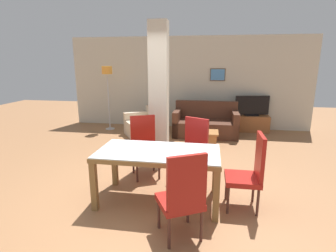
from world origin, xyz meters
The scene contains 15 objects.
ground_plane centered at (0.00, 0.00, 0.00)m, with size 18.00×18.00×0.00m, color #956540.
back_wall centered at (0.00, 4.56, 1.35)m, with size 7.20×0.09×2.70m.
divider_pillar centered at (-0.29, 1.52, 1.35)m, with size 0.35×0.29×2.70m.
dining_table centered at (0.00, 0.00, 0.61)m, with size 1.71×0.88×0.76m.
dining_chair_far_left centered at (-0.42, 0.86, 0.55)m, with size 0.62×0.62×1.05m.
dining_chair_head_right centered at (1.25, 0.00, 0.55)m, with size 0.46×0.46×1.05m.
dining_chair_near_right centered at (0.43, -0.81, 0.55)m, with size 0.62×0.62×1.05m.
dining_chair_far_right centered at (0.43, 0.81, 0.55)m, with size 0.62×0.62×1.05m.
sofa centered at (0.59, 3.63, 0.31)m, with size 1.71×0.88×0.91m.
armchair centered at (-1.05, 3.33, 0.27)m, with size 1.19×1.20×0.76m.
coffee_table centered at (0.58, 2.58, 0.20)m, with size 0.64×0.50×0.38m.
bottle centered at (0.54, 2.50, 0.47)m, with size 0.08×0.08×0.23m.
tv_stand centered at (1.88, 4.28, 0.23)m, with size 1.01×0.40×0.46m.
tv_screen centered at (1.88, 4.28, 0.74)m, with size 0.96×0.27×0.57m.
floor_lamp centered at (-2.25, 3.85, 1.54)m, with size 0.29×0.29×1.85m.
Camera 1 is at (0.68, -3.40, 1.97)m, focal length 28.00 mm.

